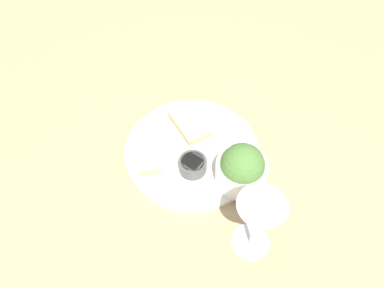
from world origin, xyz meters
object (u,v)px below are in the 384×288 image
Objects in this scene: cheese_toast_near at (189,123)px; cheese_toast_far at (149,153)px; sauce_ramekin at (193,165)px; wine_glass at (258,218)px; salad_bowl at (242,168)px.

cheese_toast_near and cheese_toast_far have the same top height.
cheese_toast_near is (0.11, -0.06, -0.00)m from sauce_ramekin.
wine_glass is at bearing -164.46° from cheese_toast_far.
salad_bowl reaches higher than cheese_toast_far.
salad_bowl is 0.21m from cheese_toast_far.
cheese_toast_near is 0.66× the size of wine_glass.
sauce_ramekin is 0.10m from cheese_toast_far.
salad_bowl is 0.69× the size of wine_glass.
cheese_toast_far is at bearing 41.66° from salad_bowl.
cheese_toast_far is 0.72× the size of wine_glass.
cheese_toast_far is 0.30m from wine_glass.
wine_glass is (-0.12, 0.06, 0.05)m from salad_bowl.
wine_glass is (-0.28, -0.08, 0.08)m from cheese_toast_far.
cheese_toast_near is at bearing 5.33° from salad_bowl.
wine_glass is (-0.30, 0.04, 0.08)m from cheese_toast_near.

